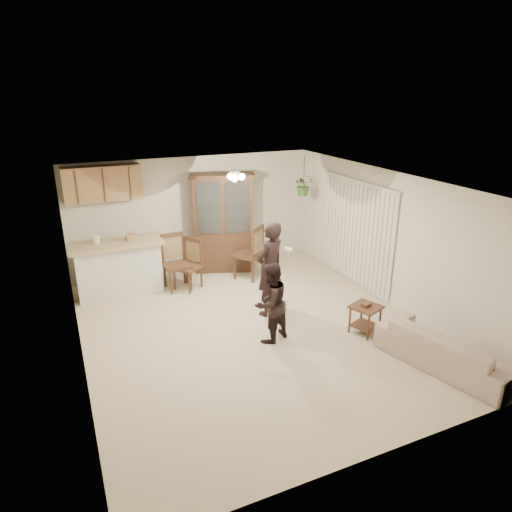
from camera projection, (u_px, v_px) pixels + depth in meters
name	position (u px, v px, depth m)	size (l,w,h in m)	color
floor	(253.00, 327.00, 7.87)	(6.50, 6.50, 0.00)	#BBAA8D
ceiling	(252.00, 184.00, 7.00)	(5.50, 6.50, 0.02)	silver
wall_back	(194.00, 213.00, 10.22)	(5.50, 0.02, 2.50)	beige
wall_front	(380.00, 362.00, 4.65)	(5.50, 0.02, 2.50)	beige
wall_left	(73.00, 288.00, 6.38)	(0.02, 6.50, 2.50)	beige
wall_right	(388.00, 238.00, 8.49)	(0.02, 6.50, 2.50)	beige
breakfast_bar	(119.00, 270.00, 9.00)	(1.60, 0.55, 1.00)	silver
bar_top	(116.00, 244.00, 8.81)	(1.75, 0.70, 0.08)	tan
upper_cabinets	(103.00, 183.00, 9.04)	(1.50, 0.34, 0.70)	olive
vertical_blinds	(356.00, 233.00, 9.29)	(0.06, 2.30, 2.10)	beige
ceiling_fixture	(236.00, 176.00, 8.14)	(0.36, 0.36, 0.20)	#FFECBF
hanging_plant	(304.00, 185.00, 10.16)	(0.43, 0.37, 0.48)	#275622
plant_cord	(304.00, 170.00, 10.05)	(0.01, 0.01, 0.65)	black
sofa	(447.00, 344.00, 6.65)	(1.87, 0.73, 0.73)	beige
adult	(270.00, 267.00, 8.06)	(0.66, 0.43, 1.80)	black
child	(270.00, 302.00, 7.25)	(0.66, 0.51, 1.35)	black
china_hutch	(223.00, 224.00, 10.04)	(1.48, 0.95, 2.18)	#362513
side_table	(365.00, 319.00, 7.62)	(0.58, 0.58, 0.55)	#362513
chair_bar	(178.00, 274.00, 9.27)	(0.52, 0.52, 1.14)	#362513
chair_hutch_left	(188.00, 275.00, 9.29)	(0.65, 0.65, 1.05)	#362513
chair_hutch_right	(249.00, 263.00, 9.82)	(0.74, 0.74, 1.19)	#362513
controller_adult	(289.00, 249.00, 7.65)	(0.05, 0.15, 0.05)	white
controller_child	(286.00, 300.00, 7.00)	(0.04, 0.12, 0.04)	white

